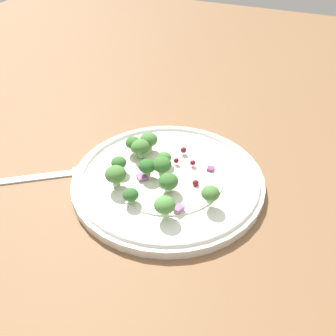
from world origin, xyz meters
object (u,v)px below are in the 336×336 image
at_px(broccoli_floret_0, 116,175).
at_px(fork, 40,176).
at_px(broccoli_floret_1, 119,163).
at_px(broccoli_floret_2, 133,143).
at_px(plate, 168,178).

relative_size(broccoli_floret_0, fork, 0.17).
xyz_separation_m(broccoli_floret_1, broccoli_floret_2, (0.05, 0.00, 0.00)).
xyz_separation_m(broccoli_floret_0, broccoli_floret_2, (0.08, 0.02, -0.00)).
relative_size(plate, broccoli_floret_1, 12.44).
bearing_deg(fork, broccoli_floret_0, -82.82).
bearing_deg(broccoli_floret_1, broccoli_floret_2, 3.86).
bearing_deg(broccoli_floret_0, fork, 97.18).
distance_m(broccoli_floret_1, fork, 0.12).
bearing_deg(fork, broccoli_floret_1, -67.92).
distance_m(broccoli_floret_2, fork, 0.14).
xyz_separation_m(broccoli_floret_0, broccoli_floret_1, (0.03, 0.01, -0.00)).
bearing_deg(plate, fork, 110.24).
height_order(plate, broccoli_floret_0, broccoli_floret_0).
bearing_deg(fork, plate, -69.76).
relative_size(broccoli_floret_1, broccoli_floret_2, 0.94).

